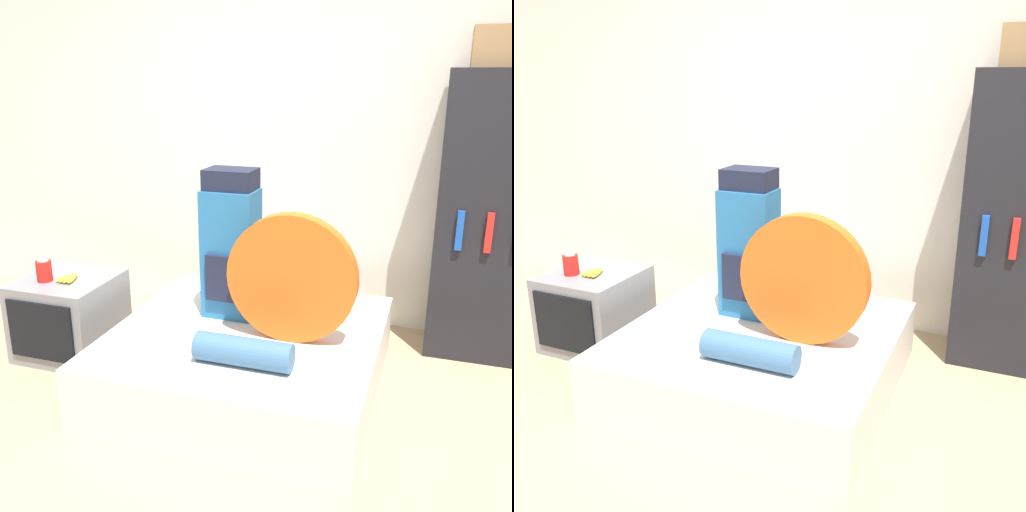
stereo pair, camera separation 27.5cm
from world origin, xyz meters
TOP-DOWN VIEW (x-y plane):
  - ground_plane at (0.00, 0.00)m, footprint 16.00×16.00m
  - wall_back at (0.00, 1.85)m, footprint 8.00×0.05m
  - bed at (-0.10, 0.73)m, footprint 1.50×1.52m
  - backpack at (-0.27, 0.91)m, footprint 0.32×0.26m
  - tent_bag at (0.17, 0.69)m, footprint 0.72×0.09m
  - sleeping_roll at (0.02, 0.32)m, footprint 0.51×0.15m
  - television at (-1.33, 0.75)m, footprint 0.57×0.59m
  - canister at (-1.43, 0.67)m, footprint 0.10×0.10m
  - banana_bunch at (-1.29, 0.72)m, footprint 0.13×0.16m
  - bookshelf at (1.18, 1.60)m, footprint 0.62×0.41m

SIDE VIEW (x-z plane):
  - ground_plane at x=0.00m, z-range 0.00..0.00m
  - bed at x=-0.10m, z-range 0.00..0.35m
  - television at x=-1.33m, z-range 0.00..0.51m
  - sleeping_roll at x=0.02m, z-range 0.35..0.50m
  - banana_bunch at x=-1.29m, z-range 0.51..0.55m
  - canister at x=-1.43m, z-range 0.51..0.66m
  - tent_bag at x=0.17m, z-range 0.35..1.07m
  - backpack at x=-0.27m, z-range 0.34..1.23m
  - bookshelf at x=1.18m, z-range 0.00..1.79m
  - wall_back at x=0.00m, z-range 0.00..2.60m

